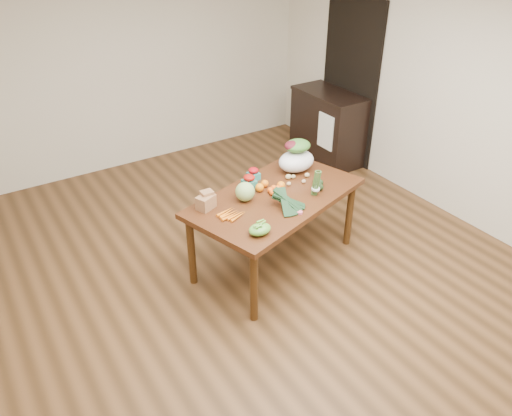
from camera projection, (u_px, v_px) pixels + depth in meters
floor at (255, 278)px, 4.69m from camera, size 6.00×6.00×0.00m
room_walls at (255, 147)px, 3.99m from camera, size 5.02×6.02×2.70m
dining_table at (275, 229)px, 4.72m from camera, size 1.81×1.33×0.75m
doorway_dark at (350, 82)px, 6.44m from camera, size 0.02×1.00×2.10m
cabinet at (327, 127)px, 6.67m from camera, size 0.52×1.02×0.94m
dish_towel at (326, 132)px, 6.32m from camera, size 0.02×0.28×0.45m
paper_bag at (206, 201)px, 4.29m from camera, size 0.25×0.23×0.15m
cabbage at (245, 192)px, 4.41m from camera, size 0.17×0.17×0.17m
strawberry_basket_a at (249, 182)px, 4.63m from camera, size 0.14×0.14×0.10m
strawberry_basket_b at (253, 175)px, 4.77m from camera, size 0.13×0.13×0.09m
orange_a at (260, 188)px, 4.57m from camera, size 0.08×0.08×0.08m
orange_b at (265, 184)px, 4.64m from camera, size 0.07×0.07×0.07m
orange_c at (281, 185)px, 4.61m from camera, size 0.08×0.08×0.08m
mandarin_cluster at (278, 190)px, 4.52m from camera, size 0.22×0.22×0.09m
carrots at (231, 214)px, 4.22m from camera, size 0.26×0.24×0.03m
snap_pea_bag at (260, 229)px, 3.97m from camera, size 0.19×0.14×0.09m
kale_bunch at (291, 202)px, 4.27m from camera, size 0.42×0.47×0.16m
asparagus_bundle at (316, 183)px, 4.46m from camera, size 0.11×0.13×0.26m
potato_a at (289, 184)px, 4.67m from camera, size 0.05×0.04×0.04m
potato_b at (304, 181)px, 4.71m from camera, size 0.04×0.04×0.04m
potato_c at (293, 177)px, 4.79m from camera, size 0.05×0.04×0.04m
potato_d at (288, 177)px, 4.78m from camera, size 0.06×0.05×0.05m
potato_e at (307, 175)px, 4.82m from camera, size 0.05×0.05×0.04m
avocado_a at (318, 186)px, 4.59m from camera, size 0.10×0.12×0.07m
avocado_b at (318, 182)px, 4.67m from camera, size 0.10×0.13×0.07m
salad_bag at (296, 157)px, 4.87m from camera, size 0.44×0.38×0.29m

